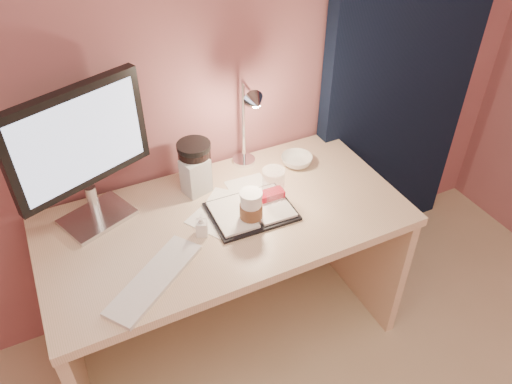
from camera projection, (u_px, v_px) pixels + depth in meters
name	position (u px, v px, depth m)	size (l,w,h in m)	color
room	(391.00, 44.00, 2.21)	(3.50, 3.50, 3.50)	#C6B28E
desk	(220.00, 246.00, 2.11)	(1.40, 0.70, 0.73)	beige
monitor	(79.00, 148.00, 1.70)	(0.49, 0.26, 0.55)	silver
keyboard	(155.00, 279.00, 1.66)	(0.40, 0.12, 0.02)	silver
planner	(253.00, 209.00, 1.93)	(0.33, 0.25, 0.05)	black
paper_a	(227.00, 203.00, 1.98)	(0.16, 0.16, 0.00)	white
paper_b	(249.00, 189.00, 2.05)	(0.16, 0.16, 0.00)	white
paper_c	(215.00, 218.00, 1.91)	(0.17, 0.17, 0.00)	white
coffee_cup	(251.00, 208.00, 1.86)	(0.09, 0.09, 0.14)	white
clear_cup	(273.00, 186.00, 1.94)	(0.09, 0.09, 0.15)	white
bowl	(297.00, 160.00, 2.17)	(0.14, 0.14, 0.04)	silver
lotion_bottle	(202.00, 225.00, 1.81)	(0.04, 0.04, 0.09)	white
dark_jar	(196.00, 168.00, 2.01)	(0.13, 0.13, 0.19)	black
product_box	(196.00, 176.00, 1.99)	(0.10, 0.08, 0.15)	beige
desk_lamp	(258.00, 120.00, 1.97)	(0.12, 0.26, 0.42)	silver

